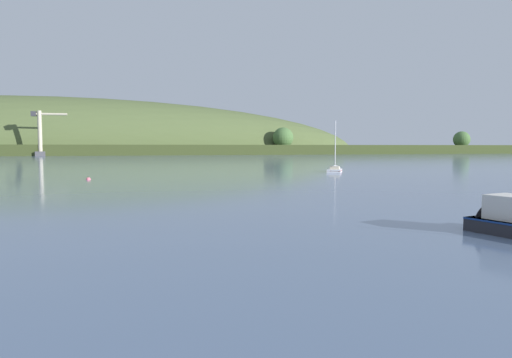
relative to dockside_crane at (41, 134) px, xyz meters
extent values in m
cube|color=#35401E|center=(47.20, 19.89, -7.07)|extent=(440.76, 85.33, 4.99)
ellipsoid|color=#4C5B33|center=(-0.24, 41.18, -9.57)|extent=(354.60, 91.52, 59.63)
sphere|color=#476B38|center=(117.84, 5.56, -0.70)|extent=(11.10, 11.10, 11.10)
sphere|color=#476B38|center=(232.38, -4.26, -1.13)|extent=(9.87, 9.87, 9.87)
cube|color=#4C4C51|center=(-0.33, 0.04, -8.57)|extent=(4.30, 4.30, 2.00)
cylinder|color=#BCB293|center=(-0.33, 0.04, 1.23)|extent=(1.76, 1.76, 17.59)
cylinder|color=#BCB293|center=(4.63, -0.55, 8.61)|extent=(12.50, 2.44, 0.97)
cube|color=#333338|center=(-2.56, 0.31, 8.61)|extent=(2.27, 2.68, 2.11)
cube|color=white|center=(52.24, -157.21, -9.58)|extent=(4.76, 5.54, 0.90)
cone|color=white|center=(53.75, -155.05, -9.58)|extent=(2.42, 2.24, 2.03)
cube|color=maroon|center=(52.24, -157.21, -9.33)|extent=(4.77, 5.55, 0.09)
cube|color=#BCB299|center=(52.31, -157.11, -8.90)|extent=(2.54, 2.77, 0.45)
cylinder|color=silver|center=(52.61, -156.67, -5.23)|extent=(0.15, 0.15, 7.80)
cylinder|color=silver|center=(51.82, -157.81, -8.53)|extent=(1.68, 2.34, 0.12)
cone|color=#232328|center=(31.95, -204.82, -9.39)|extent=(2.27, 1.16, 2.18)
cube|color=silver|center=(32.15, -206.41, -8.34)|extent=(1.95, 2.00, 1.13)
cube|color=#192833|center=(32.04, -205.58, -8.17)|extent=(1.54, 0.24, 0.63)
sphere|color=#E06675|center=(14.87, -161.45, -9.57)|extent=(0.55, 0.55, 0.55)
cylinder|color=black|center=(14.87, -161.45, -9.25)|extent=(0.04, 0.04, 0.08)
camera|label=1|loc=(13.34, -222.02, -5.54)|focal=32.63mm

